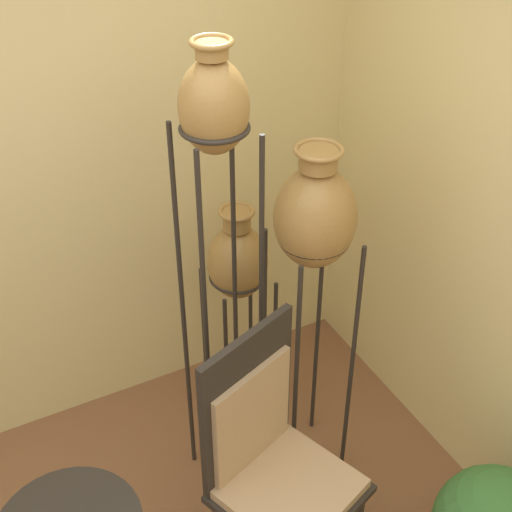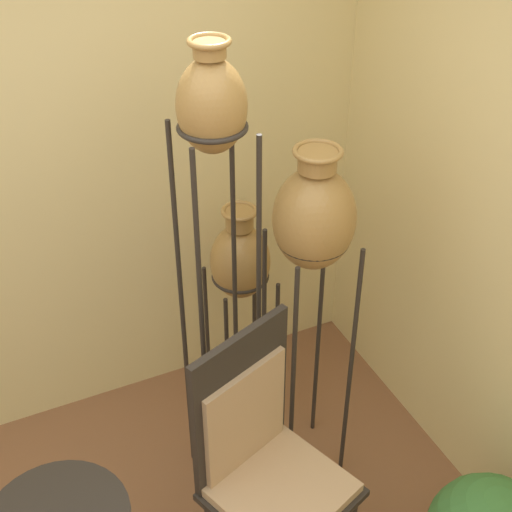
# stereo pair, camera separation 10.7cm
# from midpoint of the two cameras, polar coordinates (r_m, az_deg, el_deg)

# --- Properties ---
(wall_back) EXTENTS (7.26, 0.06, 2.70)m
(wall_back) POSITION_cam_midpoint_polar(r_m,az_deg,el_deg) (3.18, -20.28, 5.43)
(wall_back) COLOR beige
(wall_back) RESTS_ON ground_plane
(vase_stand_tall) EXTENTS (0.26, 0.26, 2.09)m
(vase_stand_tall) POSITION_cam_midpoint_polar(r_m,az_deg,el_deg) (2.47, -4.57, 9.52)
(vase_stand_tall) COLOR #28231E
(vase_stand_tall) RESTS_ON ground_plane
(vase_stand_medium) EXTENTS (0.32, 0.32, 1.67)m
(vase_stand_medium) POSITION_cam_midpoint_polar(r_m,az_deg,el_deg) (2.73, 3.61, 2.70)
(vase_stand_medium) COLOR #28231E
(vase_stand_medium) RESTS_ON ground_plane
(vase_stand_short) EXTENTS (0.28, 0.28, 1.19)m
(vase_stand_short) POSITION_cam_midpoint_polar(r_m,az_deg,el_deg) (3.27, -2.42, -0.62)
(vase_stand_short) COLOR #28231E
(vase_stand_short) RESTS_ON ground_plane
(chair) EXTENTS (0.62, 0.61, 1.18)m
(chair) POSITION_cam_midpoint_polar(r_m,az_deg,el_deg) (2.79, 0.07, -15.63)
(chair) COLOR #28231E
(chair) RESTS_ON ground_plane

